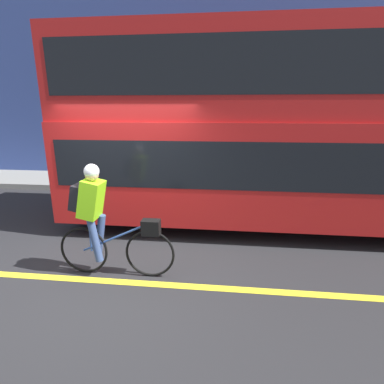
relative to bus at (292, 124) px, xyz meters
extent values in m
plane|color=#232326|center=(-3.05, -2.48, -2.12)|extent=(80.00, 80.00, 0.00)
cube|color=yellow|center=(-3.05, -2.63, -2.11)|extent=(50.00, 0.14, 0.01)
cube|color=gray|center=(-3.05, 3.08, -2.04)|extent=(60.00, 2.08, 0.16)
cube|color=#33478C|center=(-3.05, 4.27, 1.74)|extent=(60.00, 0.30, 7.72)
cylinder|color=black|center=(-2.81, 0.00, -1.62)|extent=(1.00, 0.30, 1.00)
cube|color=#B21919|center=(0.00, 0.00, -0.87)|extent=(9.06, 2.51, 1.89)
cube|color=black|center=(0.00, 0.00, -0.65)|extent=(8.69, 2.53, 0.83)
cube|color=#B21919|center=(0.00, 0.00, 0.89)|extent=(9.06, 2.41, 1.63)
cube|color=black|center=(0.00, 0.00, 0.97)|extent=(8.69, 2.43, 0.91)
torus|color=black|center=(-2.36, -2.42, -1.75)|extent=(0.73, 0.04, 0.73)
torus|color=black|center=(-3.37, -2.42, -1.75)|extent=(0.73, 0.04, 0.73)
cylinder|color=#2D4C8C|center=(-2.86, -2.42, -1.52)|extent=(1.03, 0.03, 0.50)
cylinder|color=#2D4C8C|center=(-3.25, -2.42, -1.48)|extent=(0.03, 0.03, 0.54)
cube|color=black|center=(-2.33, -2.42, -1.33)|extent=(0.26, 0.16, 0.22)
cube|color=#8CE019|center=(-3.18, -2.42, -0.94)|extent=(0.37, 0.32, 0.58)
cube|color=black|center=(-3.38, -2.42, -0.92)|extent=(0.21, 0.26, 0.38)
cylinder|color=#384C7A|center=(-3.14, -2.33, -1.54)|extent=(0.22, 0.11, 0.66)
cylinder|color=#384C7A|center=(-3.14, -2.51, -1.54)|extent=(0.20, 0.11, 0.66)
sphere|color=tan|center=(-3.14, -2.42, -0.58)|extent=(0.19, 0.19, 0.19)
sphere|color=silver|center=(-3.14, -2.42, -0.54)|extent=(0.21, 0.21, 0.21)
cylinder|color=#515156|center=(-3.18, 2.98, -1.55)|extent=(0.55, 0.55, 0.82)
cylinder|color=#59595B|center=(0.79, 2.98, -0.56)|extent=(0.07, 0.07, 2.80)
cube|color=#1959B2|center=(0.79, 2.94, 0.61)|extent=(0.36, 0.02, 0.36)
camera|label=1|loc=(-1.30, -6.30, 0.29)|focal=28.00mm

